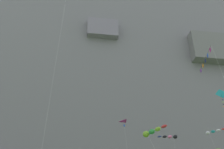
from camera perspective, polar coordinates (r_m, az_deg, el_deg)
cliff_face at (r=79.24m, az=-2.93°, el=-1.02°), size 180.00×24.97×81.64m
kite_windsock_low_right at (r=56.09m, az=20.22°, el=-11.16°), size 3.10×3.77×19.00m
kite_windsock_far_left at (r=44.98m, az=12.07°, el=-12.62°), size 3.06×5.77×15.52m
kite_windsock_mid_center at (r=30.55m, az=8.19°, el=-11.78°), size 3.24×6.09×11.78m
kite_delta_mid_left at (r=37.85m, az=3.03°, el=-11.49°), size 1.30×2.79×14.88m
kite_diamond_upper_right at (r=40.34m, az=22.15°, el=-4.93°), size 1.36×2.15×19.48m
kite_banner_high_right at (r=28.63m, az=19.88°, el=0.62°), size 1.35×6.45×17.49m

